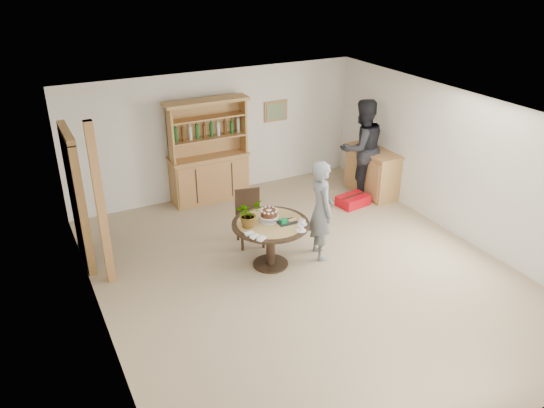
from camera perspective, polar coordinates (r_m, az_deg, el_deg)
The scene contains 17 objects.
ground at distance 8.30m, azimuth 3.56°, elevation -7.46°, with size 7.00×7.00×0.00m, color tan.
room_shell at distance 7.50m, azimuth 3.90°, elevation 3.78°, with size 6.04×7.04×2.52m.
doorway at distance 8.67m, azimuth -20.34°, elevation 0.71°, with size 0.13×1.10×2.18m.
pine_post at distance 7.91m, azimuth -17.96°, elevation -0.18°, with size 0.12×0.12×2.50m, color #B3794B.
hutch at distance 10.49m, azimuth -6.80°, elevation 3.98°, with size 1.62×0.54×2.04m.
sideboard at distance 10.96m, azimuth 10.70°, elevation 3.44°, with size 0.54×1.26×0.94m.
dining_table at distance 8.20m, azimuth -0.15°, elevation -2.95°, with size 1.20×1.20×0.76m.
dining_chair at distance 8.90m, azimuth -2.49°, elevation -1.05°, with size 0.50×0.50×0.95m.
birthday_cake at distance 8.11m, azimuth -0.32°, elevation -1.07°, with size 0.30×0.30×0.20m.
flower_vase at distance 7.94m, azimuth -2.57°, elevation -1.02°, with size 0.38×0.33×0.42m, color #3F7233.
gift_tray at distance 8.11m, azimuth 1.59°, elevation -1.86°, with size 0.30×0.20×0.08m.
coffee_cup_a at distance 8.06m, azimuth 3.28°, elevation -1.95°, with size 0.15×0.15×0.09m.
coffee_cup_b at distance 7.88m, azimuth 3.15°, elevation -2.68°, with size 0.15×0.15×0.08m.
napkins at distance 7.71m, azimuth -1.81°, elevation -3.49°, with size 0.24×0.33×0.03m.
teen_boy at distance 8.40m, azimuth 5.32°, elevation -0.64°, with size 0.60×0.39×1.65m, color slate.
adult_person at distance 10.70m, azimuth 9.63°, elevation 5.94°, with size 0.96×0.75×1.98m, color black.
red_suitcase at distance 10.50m, azimuth 8.71°, elevation 0.37°, with size 0.65×0.49×0.21m.
Camera 1 is at (-3.63, -5.94, 4.52)m, focal length 35.00 mm.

